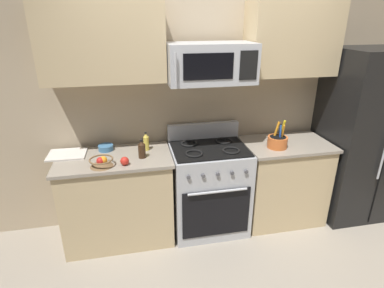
{
  "coord_description": "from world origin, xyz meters",
  "views": [
    {
      "loc": [
        -0.74,
        -2.08,
        2.13
      ],
      "look_at": [
        -0.2,
        0.53,
        1.03
      ],
      "focal_mm": 29.06,
      "sensor_mm": 36.0,
      "label": 1
    }
  ],
  "objects_px": {
    "cutting_board": "(67,154)",
    "utensil_crock": "(278,141)",
    "bottle_soy": "(142,149)",
    "prep_bowl": "(106,147)",
    "refrigerator": "(363,136)",
    "fruit_basket": "(101,162)",
    "range_oven": "(209,187)",
    "microwave": "(211,63)",
    "apple_loose": "(125,161)",
    "bottle_oil": "(146,142)"
  },
  "relations": [
    {
      "from": "utensil_crock",
      "to": "refrigerator",
      "type": "bearing_deg",
      "value": 4.13
    },
    {
      "from": "fruit_basket",
      "to": "apple_loose",
      "type": "xyz_separation_m",
      "value": [
        0.2,
        -0.01,
        -0.0
      ]
    },
    {
      "from": "fruit_basket",
      "to": "bottle_soy",
      "type": "distance_m",
      "value": 0.38
    },
    {
      "from": "fruit_basket",
      "to": "bottle_oil",
      "type": "xyz_separation_m",
      "value": [
        0.41,
        0.28,
        0.04
      ]
    },
    {
      "from": "range_oven",
      "to": "prep_bowl",
      "type": "distance_m",
      "value": 1.12
    },
    {
      "from": "apple_loose",
      "to": "bottle_soy",
      "type": "bearing_deg",
      "value": 38.54
    },
    {
      "from": "cutting_board",
      "to": "bottle_oil",
      "type": "relative_size",
      "value": 1.84
    },
    {
      "from": "refrigerator",
      "to": "cutting_board",
      "type": "distance_m",
      "value": 3.08
    },
    {
      "from": "utensil_crock",
      "to": "bottle_soy",
      "type": "distance_m",
      "value": 1.34
    },
    {
      "from": "prep_bowl",
      "to": "range_oven",
      "type": "bearing_deg",
      "value": -9.95
    },
    {
      "from": "range_oven",
      "to": "cutting_board",
      "type": "height_order",
      "value": "range_oven"
    },
    {
      "from": "cutting_board",
      "to": "refrigerator",
      "type": "bearing_deg",
      "value": -2.73
    },
    {
      "from": "range_oven",
      "to": "bottle_soy",
      "type": "bearing_deg",
      "value": -174.04
    },
    {
      "from": "range_oven",
      "to": "apple_loose",
      "type": "distance_m",
      "value": 0.97
    },
    {
      "from": "refrigerator",
      "to": "microwave",
      "type": "xyz_separation_m",
      "value": [
        -1.72,
        0.04,
        0.82
      ]
    },
    {
      "from": "range_oven",
      "to": "apple_loose",
      "type": "bearing_deg",
      "value": -166.59
    },
    {
      "from": "microwave",
      "to": "cutting_board",
      "type": "xyz_separation_m",
      "value": [
        -1.36,
        0.1,
        -0.82
      ]
    },
    {
      "from": "range_oven",
      "to": "apple_loose",
      "type": "height_order",
      "value": "range_oven"
    },
    {
      "from": "bottle_oil",
      "to": "prep_bowl",
      "type": "xyz_separation_m",
      "value": [
        -0.39,
        0.07,
        -0.06
      ]
    },
    {
      "from": "apple_loose",
      "to": "prep_bowl",
      "type": "xyz_separation_m",
      "value": [
        -0.18,
        0.37,
        -0.01
      ]
    },
    {
      "from": "refrigerator",
      "to": "range_oven",
      "type": "bearing_deg",
      "value": 179.43
    },
    {
      "from": "utensil_crock",
      "to": "bottle_soy",
      "type": "relative_size",
      "value": 1.54
    },
    {
      "from": "bottle_soy",
      "to": "prep_bowl",
      "type": "xyz_separation_m",
      "value": [
        -0.34,
        0.25,
        -0.05
      ]
    },
    {
      "from": "apple_loose",
      "to": "cutting_board",
      "type": "xyz_separation_m",
      "value": [
        -0.54,
        0.33,
        -0.03
      ]
    },
    {
      "from": "bottle_soy",
      "to": "bottle_oil",
      "type": "bearing_deg",
      "value": 73.14
    },
    {
      "from": "cutting_board",
      "to": "prep_bowl",
      "type": "distance_m",
      "value": 0.36
    },
    {
      "from": "fruit_basket",
      "to": "cutting_board",
      "type": "relative_size",
      "value": 0.6
    },
    {
      "from": "range_oven",
      "to": "utensil_crock",
      "type": "bearing_deg",
      "value": -7.82
    },
    {
      "from": "cutting_board",
      "to": "bottle_soy",
      "type": "xyz_separation_m",
      "value": [
        0.69,
        -0.2,
        0.07
      ]
    },
    {
      "from": "microwave",
      "to": "prep_bowl",
      "type": "distance_m",
      "value": 1.29
    },
    {
      "from": "range_oven",
      "to": "refrigerator",
      "type": "height_order",
      "value": "refrigerator"
    },
    {
      "from": "microwave",
      "to": "prep_bowl",
      "type": "height_order",
      "value": "microwave"
    },
    {
      "from": "bottle_soy",
      "to": "microwave",
      "type": "bearing_deg",
      "value": 8.2
    },
    {
      "from": "cutting_board",
      "to": "range_oven",
      "type": "bearing_deg",
      "value": -5.45
    },
    {
      "from": "cutting_board",
      "to": "bottle_soy",
      "type": "bearing_deg",
      "value": -15.96
    },
    {
      "from": "utensil_crock",
      "to": "bottle_soy",
      "type": "xyz_separation_m",
      "value": [
        -1.34,
        0.02,
        0.02
      ]
    },
    {
      "from": "utensil_crock",
      "to": "fruit_basket",
      "type": "bearing_deg",
      "value": -176.99
    },
    {
      "from": "microwave",
      "to": "utensil_crock",
      "type": "xyz_separation_m",
      "value": [
        0.68,
        -0.12,
        -0.76
      ]
    },
    {
      "from": "prep_bowl",
      "to": "bottle_soy",
      "type": "bearing_deg",
      "value": -35.8
    },
    {
      "from": "utensil_crock",
      "to": "range_oven",
      "type": "bearing_deg",
      "value": 172.18
    },
    {
      "from": "bottle_soy",
      "to": "prep_bowl",
      "type": "bearing_deg",
      "value": 144.2
    },
    {
      "from": "refrigerator",
      "to": "utensil_crock",
      "type": "distance_m",
      "value": 1.05
    },
    {
      "from": "utensil_crock",
      "to": "bottle_soy",
      "type": "height_order",
      "value": "utensil_crock"
    },
    {
      "from": "microwave",
      "to": "apple_loose",
      "type": "xyz_separation_m",
      "value": [
        -0.82,
        -0.22,
        -0.79
      ]
    },
    {
      "from": "refrigerator",
      "to": "prep_bowl",
      "type": "xyz_separation_m",
      "value": [
        -2.72,
        0.19,
        0.02
      ]
    },
    {
      "from": "cutting_board",
      "to": "utensil_crock",
      "type": "bearing_deg",
      "value": -6.24
    },
    {
      "from": "fruit_basket",
      "to": "bottle_soy",
      "type": "height_order",
      "value": "bottle_soy"
    },
    {
      "from": "range_oven",
      "to": "prep_bowl",
      "type": "relative_size",
      "value": 7.49
    },
    {
      "from": "refrigerator",
      "to": "fruit_basket",
      "type": "distance_m",
      "value": 2.74
    },
    {
      "from": "cutting_board",
      "to": "apple_loose",
      "type": "bearing_deg",
      "value": -31.3
    }
  ]
}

